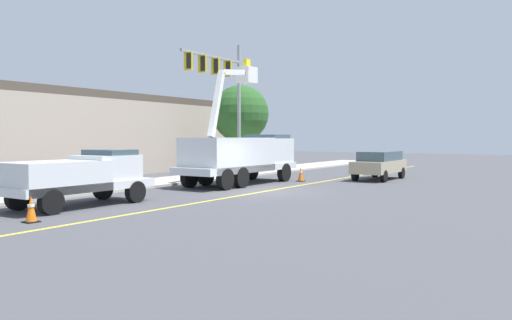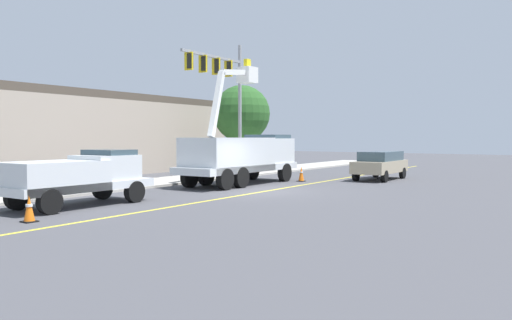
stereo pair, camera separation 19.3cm
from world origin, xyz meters
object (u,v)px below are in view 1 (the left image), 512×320
at_px(service_pickup_truck, 79,176).
at_px(traffic_cone_leading, 31,209).
at_px(utility_bucket_truck, 241,154).
at_px(passing_minivan, 379,163).
at_px(traffic_cone_mid_front, 301,174).
at_px(traffic_signal_mast, 222,83).

bearing_deg(service_pickup_truck, traffic_cone_leading, -148.14).
height_order(utility_bucket_truck, passing_minivan, utility_bucket_truck).
distance_m(service_pickup_truck, traffic_cone_leading, 3.58).
height_order(traffic_cone_leading, traffic_cone_mid_front, traffic_cone_mid_front).
distance_m(service_pickup_truck, traffic_signal_mast, 14.21).
bearing_deg(traffic_cone_mid_front, passing_minivan, -40.08).
xyz_separation_m(service_pickup_truck, passing_minivan, (17.56, -4.68, -0.15)).
bearing_deg(traffic_cone_leading, traffic_signal_mast, 19.09).
distance_m(traffic_cone_leading, traffic_signal_mast, 17.66).
height_order(utility_bucket_truck, traffic_cone_leading, utility_bucket_truck).
height_order(passing_minivan, traffic_cone_leading, passing_minivan).
distance_m(traffic_cone_mid_front, traffic_signal_mast, 7.51).
distance_m(passing_minivan, traffic_signal_mast, 10.73).
distance_m(utility_bucket_truck, service_pickup_truck, 10.48).
distance_m(utility_bucket_truck, traffic_signal_mast, 5.89).
bearing_deg(traffic_signal_mast, traffic_cone_mid_front, -80.59).
distance_m(utility_bucket_truck, traffic_cone_mid_front, 3.93).
distance_m(passing_minivan, traffic_cone_mid_front, 5.03).
relative_size(utility_bucket_truck, traffic_cone_mid_front, 9.52).
bearing_deg(passing_minivan, service_pickup_truck, 165.07).
height_order(passing_minivan, traffic_cone_mid_front, passing_minivan).
bearing_deg(traffic_cone_mid_front, traffic_signal_mast, 99.41).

